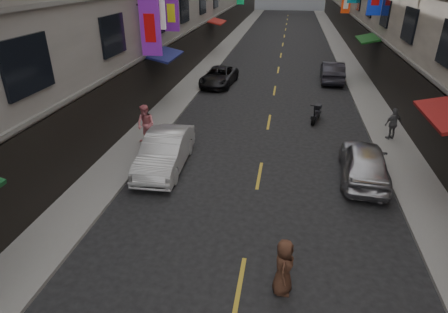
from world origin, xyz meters
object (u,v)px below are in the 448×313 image
at_px(car_right_mid, 364,162).
at_px(car_right_far, 332,72).
at_px(pedestrian_rfar, 393,124).
at_px(pedestrian_lfar, 146,125).
at_px(scooter_far_right, 316,113).
at_px(pedestrian_crossing, 284,267).
at_px(car_left_far, 219,76).
at_px(car_left_mid, 165,151).

distance_m(car_right_mid, car_right_far, 14.63).
distance_m(car_right_mid, pedestrian_rfar, 4.44).
bearing_deg(pedestrian_lfar, car_right_mid, 11.94).
bearing_deg(scooter_far_right, car_right_far, -85.02).
bearing_deg(pedestrian_crossing, pedestrian_lfar, 43.65).
bearing_deg(car_left_far, car_right_mid, -52.48).
bearing_deg(car_right_far, pedestrian_crossing, 83.80).
distance_m(car_left_mid, car_left_far, 12.72).
relative_size(car_left_mid, pedestrian_rfar, 2.92).
relative_size(scooter_far_right, pedestrian_lfar, 0.95).
bearing_deg(car_right_mid, car_left_far, -52.76).
distance_m(car_right_far, pedestrian_rfar, 10.80).
bearing_deg(pedestrian_crossing, scooter_far_right, -2.27).
height_order(car_left_mid, car_right_far, car_left_mid).
bearing_deg(pedestrian_lfar, pedestrian_rfar, 33.49).
height_order(car_left_mid, pedestrian_rfar, pedestrian_rfar).
height_order(scooter_far_right, car_left_mid, car_left_mid).
relative_size(car_right_mid, pedestrian_lfar, 2.30).
xyz_separation_m(pedestrian_lfar, pedestrian_rfar, (11.30, 2.51, -0.16)).
bearing_deg(car_left_far, car_left_mid, -85.09).
relative_size(car_right_far, pedestrian_crossing, 2.79).
bearing_deg(car_right_mid, pedestrian_rfar, -111.28).
bearing_deg(car_left_mid, pedestrian_crossing, -52.48).
xyz_separation_m(pedestrian_rfar, pedestrian_crossing, (-4.82, -10.39, -0.10)).
height_order(car_right_far, pedestrian_rfar, pedestrian_rfar).
bearing_deg(pedestrian_lfar, car_left_far, 103.56).
xyz_separation_m(car_right_mid, pedestrian_crossing, (-2.91, -6.38, 0.06)).
relative_size(scooter_far_right, pedestrian_crossing, 1.12).
distance_m(scooter_far_right, car_left_mid, 9.15).
bearing_deg(pedestrian_rfar, scooter_far_right, -58.69).
height_order(scooter_far_right, pedestrian_crossing, pedestrian_crossing).
height_order(car_left_far, car_right_far, car_right_far).
xyz_separation_m(car_left_far, car_right_far, (8.00, 2.36, 0.11)).
xyz_separation_m(car_right_far, pedestrian_crossing, (-2.91, -21.01, 0.06)).
xyz_separation_m(car_right_far, pedestrian_lfar, (-9.40, -13.14, 0.32)).
relative_size(car_left_mid, pedestrian_crossing, 2.86).
relative_size(car_left_mid, car_right_mid, 1.06).
relative_size(car_left_far, car_right_mid, 1.04).
xyz_separation_m(scooter_far_right, pedestrian_rfar, (3.41, -2.09, 0.45)).
bearing_deg(car_left_far, car_right_far, 20.83).
bearing_deg(pedestrian_crossing, car_right_mid, -20.36).
distance_m(scooter_far_right, pedestrian_rfar, 4.02).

